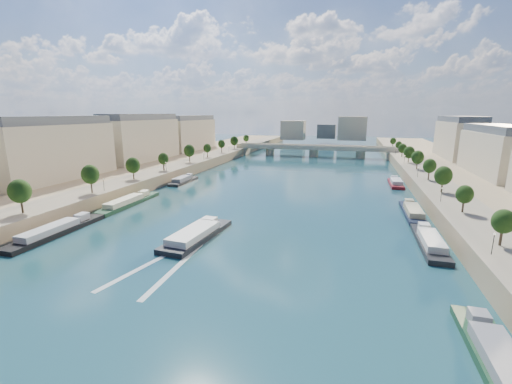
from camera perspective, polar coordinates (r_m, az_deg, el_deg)
The scene contains 16 objects.
ground at distance 129.93m, azimuth 3.49°, elevation -0.56°, with size 700.00×700.00×0.00m, color #0E2F3E.
quay_left at distance 160.51m, azimuth -22.50°, elevation 2.01°, with size 44.00×520.00×5.00m, color #9E8460.
quay_right at distance 134.45m, azimuth 35.05°, elevation -1.39°, with size 44.00×520.00×5.00m, color #9E8460.
pave_left at distance 151.30m, azimuth -18.10°, elevation 2.72°, with size 14.00×520.00×0.10m, color gray.
pave_right at distance 129.64m, azimuth 28.95°, elevation 0.06°, with size 14.00×520.00×0.10m, color gray.
trees_left at distance 151.03m, azimuth -17.19°, elevation 4.85°, with size 4.80×268.80×8.26m.
trees_right at distance 137.87m, azimuth 27.49°, elevation 3.22°, with size 4.80×268.80×8.26m.
lamps_left at distance 140.20m, azimuth -18.89°, elevation 3.02°, with size 0.36×200.36×4.28m.
lamps_right at distance 132.96m, azimuth 26.73°, elevation 1.80°, with size 0.36×200.36×4.28m.
buildings_left at distance 176.11m, azimuth -23.85°, elevation 7.38°, with size 16.00×226.00×23.20m.
skyline at distance 344.11m, azimuth 12.05°, elevation 10.16°, with size 79.00×42.00×22.00m.
bridge at distance 248.19m, azimuth 9.60°, elevation 7.02°, with size 112.00×12.00×8.15m.
tour_barge at distance 87.16m, azimuth -9.85°, elevation -7.04°, with size 9.38×25.75×3.60m.
wake at distance 74.01m, azimuth -15.48°, elevation -11.84°, with size 10.74×26.03×0.04m.
moored_barges_left at distance 102.23m, azimuth -30.42°, elevation -5.71°, with size 5.00×158.25×3.60m.
moored_barges_right at distance 86.54m, azimuth 27.58°, elevation -8.60°, with size 5.00×168.26×3.60m.
Camera 1 is at (26.69, -23.42, 30.64)m, focal length 24.00 mm.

